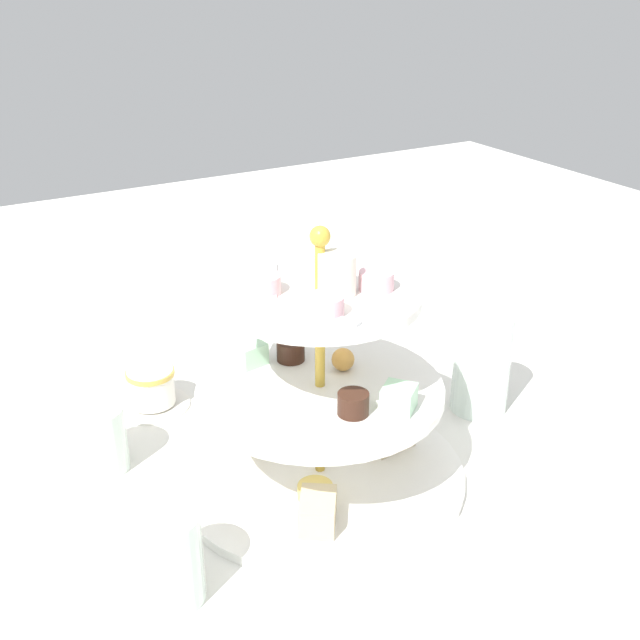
% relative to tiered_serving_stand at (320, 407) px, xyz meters
% --- Properties ---
extents(ground_plane, '(2.40, 2.40, 0.00)m').
position_rel_tiered_serving_stand_xyz_m(ground_plane, '(-0.00, -0.00, -0.09)').
color(ground_plane, silver).
extents(tiered_serving_stand, '(0.31, 0.31, 0.28)m').
position_rel_tiered_serving_stand_xyz_m(tiered_serving_stand, '(0.00, 0.00, 0.00)').
color(tiered_serving_stand, white).
rests_on(tiered_serving_stand, ground_plane).
extents(water_glass_tall_right, '(0.07, 0.07, 0.13)m').
position_rel_tiered_serving_stand_xyz_m(water_glass_tall_right, '(-0.03, 0.24, -0.02)').
color(water_glass_tall_right, silver).
rests_on(water_glass_tall_right, ground_plane).
extents(water_glass_short_left, '(0.06, 0.06, 0.07)m').
position_rel_tiered_serving_stand_xyz_m(water_glass_short_left, '(-0.13, -0.20, -0.05)').
color(water_glass_short_left, silver).
rests_on(water_glass_short_left, ground_plane).
extents(teacup_with_saucer, '(0.09, 0.09, 0.05)m').
position_rel_tiered_serving_stand_xyz_m(teacup_with_saucer, '(-0.23, -0.11, -0.06)').
color(teacup_with_saucer, white).
rests_on(teacup_with_saucer, ground_plane).
extents(butter_knife_left, '(0.05, 0.17, 0.00)m').
position_rel_tiered_serving_stand_xyz_m(butter_knife_left, '(0.28, 0.08, -0.08)').
color(butter_knife_left, silver).
rests_on(butter_knife_left, ground_plane).
extents(butter_knife_right, '(0.05, 0.17, 0.00)m').
position_rel_tiered_serving_stand_xyz_m(butter_knife_right, '(-0.27, 0.10, -0.08)').
color(butter_knife_right, silver).
rests_on(butter_knife_right, ground_plane).
extents(water_glass_mid_back, '(0.06, 0.06, 0.09)m').
position_rel_tiered_serving_stand_xyz_m(water_glass_mid_back, '(0.08, -0.20, -0.04)').
color(water_glass_mid_back, silver).
rests_on(water_glass_mid_back, ground_plane).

